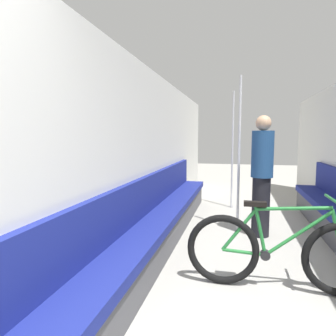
# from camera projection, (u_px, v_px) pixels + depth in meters

# --- Properties ---
(wall_left) EXTENTS (0.10, 9.81, 2.30)m
(wall_left) POSITION_uv_depth(u_px,v_px,m) (144.00, 156.00, 3.93)
(wall_left) COLOR silver
(wall_left) RESTS_ON ground
(bench_seat_row_left) EXTENTS (0.43, 5.57, 0.91)m
(bench_seat_row_left) POSITION_uv_depth(u_px,v_px,m) (158.00, 224.00, 3.77)
(bench_seat_row_left) COLOR #4C4C51
(bench_seat_row_left) RESTS_ON ground
(bicycle) EXTENTS (1.71, 0.46, 0.87)m
(bicycle) POSITION_uv_depth(u_px,v_px,m) (280.00, 253.00, 2.72)
(bicycle) COLOR black
(bicycle) RESTS_ON ground
(grab_pole_near) EXTENTS (0.08, 0.08, 2.28)m
(grab_pole_near) POSITION_uv_depth(u_px,v_px,m) (232.00, 152.00, 5.85)
(grab_pole_near) COLOR gray
(grab_pole_near) RESTS_ON ground
(grab_pole_far) EXTENTS (0.08, 0.08, 2.28)m
(grab_pole_far) POSITION_uv_depth(u_px,v_px,m) (239.00, 157.00, 4.39)
(grab_pole_far) COLOR gray
(grab_pole_far) RESTS_ON ground
(passenger_standing) EXTENTS (0.30, 0.30, 1.69)m
(passenger_standing) POSITION_uv_depth(u_px,v_px,m) (262.00, 175.00, 4.17)
(passenger_standing) COLOR black
(passenger_standing) RESTS_ON ground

